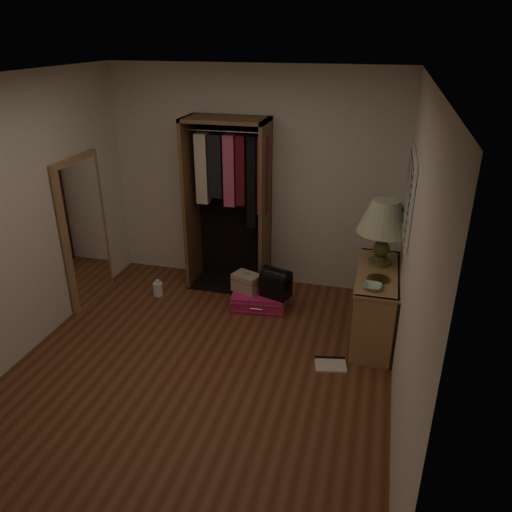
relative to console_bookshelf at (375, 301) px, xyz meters
name	(u,v)px	position (x,y,z in m)	size (l,w,h in m)	color
ground	(200,370)	(-1.53, -1.05, -0.39)	(4.00, 4.00, 0.00)	brown
room_walls	(202,220)	(-1.46, -1.00, 1.11)	(3.52, 4.02, 2.60)	silver
console_bookshelf	(375,301)	(0.00, 0.00, 0.00)	(0.42, 1.12, 0.75)	#A5794F
open_wardrobe	(230,191)	(-1.76, 0.73, 0.83)	(0.96, 0.50, 2.05)	brown
floor_mirror	(85,232)	(-3.24, -0.05, 0.46)	(0.06, 0.80, 1.70)	#A37A4F
pink_suitcase	(259,299)	(-1.29, 0.25, -0.30)	(0.66, 0.50, 0.19)	#CE1962
train_case	(247,282)	(-1.44, 0.26, -0.10)	(0.36, 0.31, 0.22)	tan
black_bag	(276,282)	(-1.09, 0.21, -0.03)	(0.36, 0.29, 0.34)	black
table_lamp	(385,218)	(0.01, 0.15, 0.85)	(0.69, 0.69, 0.67)	#50572A
brass_tray	(378,279)	(0.01, -0.23, 0.37)	(0.27, 0.27, 0.01)	#A78040
ceramic_bowl	(372,287)	(-0.04, -0.42, 0.38)	(0.17, 0.17, 0.04)	#B1D4B9
white_jug	(158,289)	(-2.53, 0.21, -0.30)	(0.15, 0.15, 0.20)	white
floor_book	(330,364)	(-0.36, -0.65, -0.38)	(0.33, 0.29, 0.03)	beige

